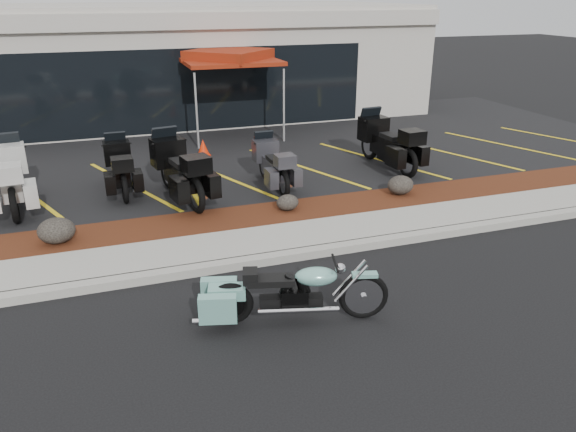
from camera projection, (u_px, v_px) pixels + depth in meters
name	position (u px, v px, depth m)	size (l,w,h in m)	color
ground	(299.00, 284.00, 9.17)	(90.00, 90.00, 0.00)	black
curb	(281.00, 257.00, 9.93)	(24.00, 0.25, 0.15)	gray
sidewalk	(270.00, 241.00, 10.55)	(24.00, 1.20, 0.15)	gray
mulch_bed	(252.00, 218.00, 11.60)	(24.00, 1.20, 0.16)	black
upper_lot	(202.00, 153.00, 16.33)	(26.00, 9.60, 0.15)	black
dealership_building	(167.00, 61.00, 21.11)	(18.00, 8.16, 4.00)	#ABA49A
boulder_left	(56.00, 231.00, 10.21)	(0.67, 0.56, 0.47)	black
boulder_mid	(287.00, 202.00, 11.77)	(0.47, 0.40, 0.34)	black
boulder_right	(400.00, 185.00, 12.68)	(0.61, 0.50, 0.43)	black
hero_cruiser	(364.00, 290.00, 8.04)	(2.71, 0.69, 0.95)	#6FADA1
touring_white	(10.00, 164.00, 12.45)	(2.49, 0.95, 1.45)	silver
touring_black_front	(117.00, 157.00, 13.37)	(2.13, 0.81, 1.24)	black
touring_black_mid	(166.00, 158.00, 12.90)	(2.51, 0.96, 1.46)	black
touring_grey	(264.00, 155.00, 13.67)	(2.04, 0.78, 1.18)	#2E2E33
touring_black_rear	(370.00, 134.00, 15.16)	(2.47, 0.94, 1.44)	black
traffic_cone	(203.00, 147.00, 15.76)	(0.33, 0.33, 0.44)	red
popup_canopy	(229.00, 58.00, 17.16)	(3.51, 3.51, 2.64)	silver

